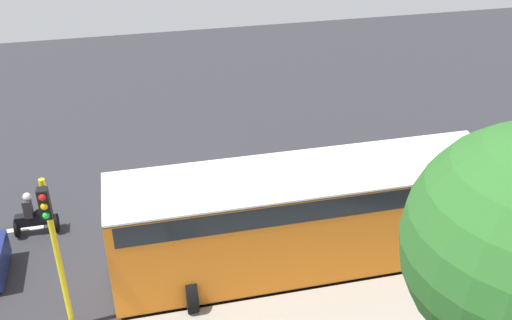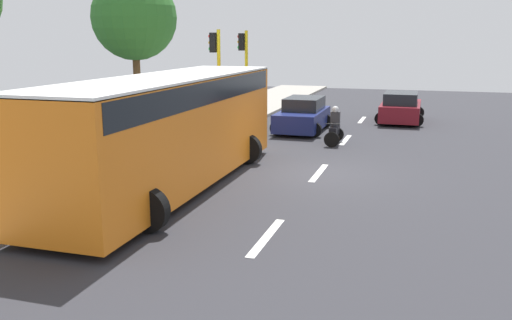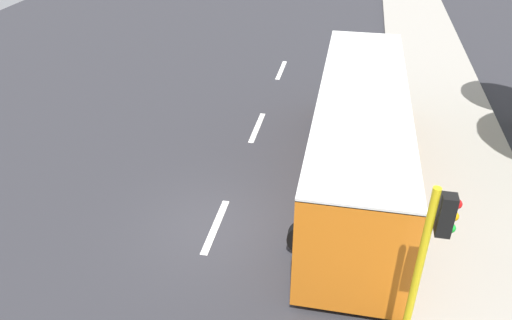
# 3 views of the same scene
# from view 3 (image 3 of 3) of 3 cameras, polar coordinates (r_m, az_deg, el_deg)

# --- Properties ---
(ground_plane) EXTENTS (40.00, 60.00, 0.10)m
(ground_plane) POSITION_cam_3_polar(r_m,az_deg,el_deg) (14.12, -4.64, -7.73)
(ground_plane) COLOR #2D2D33
(sidewalk) EXTENTS (4.00, 60.00, 0.15)m
(sidewalk) POSITION_cam_3_polar(r_m,az_deg,el_deg) (14.17, 24.27, -10.21)
(sidewalk) COLOR #9E998E
(sidewalk) RESTS_ON ground
(lane_stripe_mid) EXTENTS (0.20, 2.40, 0.01)m
(lane_stripe_mid) POSITION_cam_3_polar(r_m,az_deg,el_deg) (14.08, -4.65, -7.55)
(lane_stripe_mid) COLOR white
(lane_stripe_mid) RESTS_ON ground
(lane_stripe_south) EXTENTS (0.20, 2.40, 0.01)m
(lane_stripe_south) POSITION_cam_3_polar(r_m,az_deg,el_deg) (18.96, 0.13, 3.75)
(lane_stripe_south) COLOR white
(lane_stripe_south) RESTS_ON ground
(lane_stripe_far_south) EXTENTS (0.20, 2.40, 0.01)m
(lane_stripe_far_south) POSITION_cam_3_polar(r_m,az_deg,el_deg) (24.35, 2.91, 10.24)
(lane_stripe_far_south) COLOR white
(lane_stripe_far_south) RESTS_ON ground
(city_bus) EXTENTS (3.20, 11.00, 3.16)m
(city_bus) POSITION_cam_3_polar(r_m,az_deg,el_deg) (15.10, 11.72, 3.17)
(city_bus) COLOR orange
(city_bus) RESTS_ON ground
(traffic_light_corner) EXTENTS (0.49, 0.24, 4.50)m
(traffic_light_corner) POSITION_cam_3_polar(r_m,az_deg,el_deg) (9.13, 18.86, -11.22)
(traffic_light_corner) COLOR yellow
(traffic_light_corner) RESTS_ON ground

